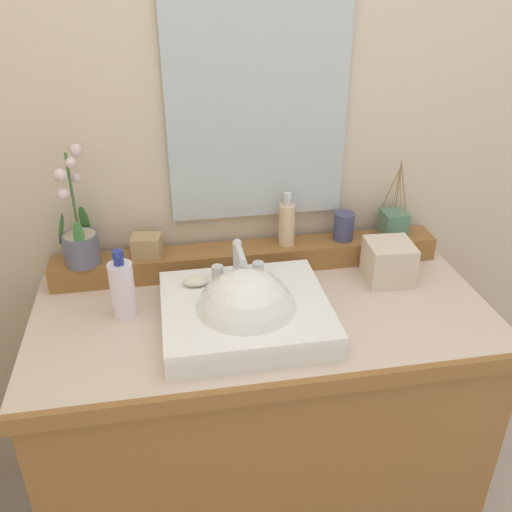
% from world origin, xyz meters
% --- Properties ---
extents(wall_back, '(2.82, 0.20, 2.71)m').
position_xyz_m(wall_back, '(0.00, 0.41, 1.36)').
color(wall_back, beige).
rests_on(wall_back, ground).
extents(vanity_cabinet, '(1.24, 0.61, 0.85)m').
position_xyz_m(vanity_cabinet, '(0.00, -0.00, 0.42)').
color(vanity_cabinet, '#925F2F').
rests_on(vanity_cabinet, ground).
extents(back_ledge, '(1.16, 0.10, 0.07)m').
position_xyz_m(back_ledge, '(0.00, 0.23, 0.88)').
color(back_ledge, '#925F2F').
rests_on(back_ledge, vanity_cabinet).
extents(sink_basin, '(0.42, 0.38, 0.29)m').
position_xyz_m(sink_basin, '(-0.06, -0.07, 0.88)').
color(sink_basin, white).
rests_on(sink_basin, vanity_cabinet).
extents(soap_bar, '(0.07, 0.04, 0.02)m').
position_xyz_m(soap_bar, '(-0.17, 0.05, 0.93)').
color(soap_bar, beige).
rests_on(soap_bar, sink_basin).
extents(potted_plant, '(0.11, 0.12, 0.34)m').
position_xyz_m(potted_plant, '(-0.48, 0.22, 1.00)').
color(potted_plant, slate).
rests_on(potted_plant, back_ledge).
extents(soap_dispenser, '(0.05, 0.05, 0.17)m').
position_xyz_m(soap_dispenser, '(0.12, 0.24, 0.99)').
color(soap_dispenser, beige).
rests_on(soap_dispenser, back_ledge).
extents(tumbler_cup, '(0.06, 0.06, 0.09)m').
position_xyz_m(tumbler_cup, '(0.30, 0.24, 0.96)').
color(tumbler_cup, '#43446B').
rests_on(tumbler_cup, back_ledge).
extents(reed_diffuser, '(0.08, 0.08, 0.24)m').
position_xyz_m(reed_diffuser, '(0.46, 0.24, 0.96)').
color(reed_diffuser, '#4F7D62').
rests_on(reed_diffuser, back_ledge).
extents(trinket_box, '(0.09, 0.08, 0.06)m').
position_xyz_m(trinket_box, '(-0.30, 0.23, 0.95)').
color(trinket_box, tan).
rests_on(trinket_box, back_ledge).
extents(lotion_bottle, '(0.06, 0.07, 0.19)m').
position_xyz_m(lotion_bottle, '(-0.37, 0.04, 0.93)').
color(lotion_bottle, white).
rests_on(lotion_bottle, vanity_cabinet).
extents(tissue_box, '(0.14, 0.14, 0.12)m').
position_xyz_m(tissue_box, '(0.39, 0.10, 0.90)').
color(tissue_box, beige).
rests_on(tissue_box, vanity_cabinet).
extents(mirror, '(0.51, 0.02, 0.62)m').
position_xyz_m(mirror, '(0.04, 0.29, 1.31)').
color(mirror, silver).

